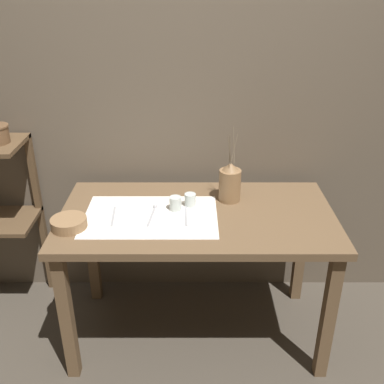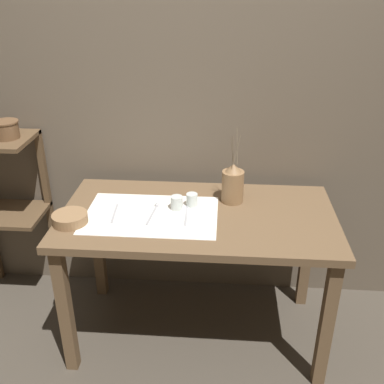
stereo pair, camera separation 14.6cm
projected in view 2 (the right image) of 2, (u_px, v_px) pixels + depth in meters
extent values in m
plane|color=#473F35|center=(197.00, 330.00, 2.62)|extent=(12.00, 12.00, 0.00)
cube|color=brown|center=(204.00, 107.00, 2.52)|extent=(7.00, 0.06, 2.40)
cube|color=brown|center=(198.00, 217.00, 2.29)|extent=(1.40, 0.74, 0.04)
cube|color=brown|center=(65.00, 311.00, 2.23)|extent=(0.06, 0.06, 0.74)
cube|color=brown|center=(326.00, 325.00, 2.14)|extent=(0.06, 0.06, 0.74)
cube|color=brown|center=(98.00, 244.00, 2.78)|extent=(0.06, 0.06, 0.74)
cube|color=brown|center=(307.00, 252.00, 2.69)|extent=(0.06, 0.06, 0.74)
cube|color=brown|center=(5.00, 214.00, 2.68)|extent=(0.46, 0.33, 0.02)
cube|color=brown|center=(50.00, 211.00, 2.82)|extent=(0.04, 0.04, 1.07)
cube|color=white|center=(151.00, 215.00, 2.26)|extent=(0.67, 0.43, 0.00)
cylinder|color=olive|center=(233.00, 187.00, 2.36)|extent=(0.12, 0.12, 0.17)
cone|color=olive|center=(234.00, 168.00, 2.31)|extent=(0.09, 0.09, 0.04)
cylinder|color=brown|center=(237.00, 146.00, 2.27)|extent=(0.01, 0.05, 0.18)
cylinder|color=brown|center=(233.00, 149.00, 2.28)|extent=(0.01, 0.01, 0.15)
cylinder|color=brown|center=(232.00, 151.00, 2.27)|extent=(0.02, 0.03, 0.15)
cylinder|color=brown|center=(237.00, 151.00, 2.25)|extent=(0.03, 0.02, 0.16)
cylinder|color=#8E6B47|center=(70.00, 219.00, 2.18)|extent=(0.17, 0.17, 0.05)
cylinder|color=silver|center=(177.00, 203.00, 2.30)|extent=(0.06, 0.06, 0.07)
cylinder|color=silver|center=(192.00, 200.00, 2.33)|extent=(0.06, 0.06, 0.07)
cube|color=#A8A8AD|center=(115.00, 213.00, 2.27)|extent=(0.03, 0.20, 0.00)
cube|color=#A8A8AD|center=(152.00, 215.00, 2.25)|extent=(0.03, 0.20, 0.00)
sphere|color=#A8A8AD|center=(157.00, 205.00, 2.34)|extent=(0.02, 0.02, 0.02)
cube|color=#A8A8AD|center=(186.00, 216.00, 2.25)|extent=(0.02, 0.20, 0.00)
cylinder|color=brown|center=(6.00, 130.00, 2.44)|extent=(0.14, 0.14, 0.10)
cylinder|color=brown|center=(4.00, 122.00, 2.42)|extent=(0.14, 0.14, 0.01)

